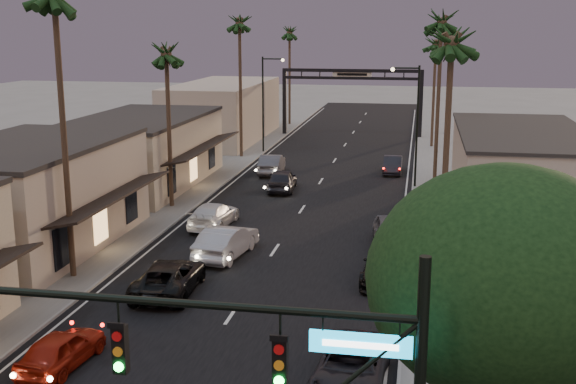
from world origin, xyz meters
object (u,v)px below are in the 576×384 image
at_px(palm_ld, 239,18).
at_px(palm_ra, 452,33).
at_px(corner_tree, 508,292).
at_px(palm_rc, 436,40).
at_px(palm_lc, 166,47).
at_px(curbside_black, 388,264).
at_px(streetlight_left, 266,96).
at_px(oncoming_red, 61,349).
at_px(curbside_near, 351,366).
at_px(arch, 352,85).
at_px(oncoming_silver, 226,241).
at_px(palm_far, 290,29).
at_px(palm_rb, 442,16).
at_px(oncoming_pickup, 169,277).
at_px(streetlight_right, 414,116).

distance_m(palm_ld, palm_ra, 35.47).
xyz_separation_m(corner_tree, palm_rc, (-0.88, 56.55, 4.49)).
xyz_separation_m(palm_lc, curbside_black, (14.80, -11.53, -9.68)).
distance_m(streetlight_left, oncoming_red, 44.98).
height_order(curbside_near, curbside_black, curbside_black).
height_order(arch, oncoming_red, arch).
height_order(streetlight_left, curbside_black, streetlight_left).
bearing_deg(oncoming_silver, curbside_near, 129.29).
xyz_separation_m(palm_far, oncoming_silver, (6.05, -51.56, -10.61)).
distance_m(arch, palm_far, 12.96).
distance_m(palm_lc, oncoming_red, 25.01).
xyz_separation_m(streetlight_left, palm_rb, (15.52, -14.00, 7.09)).
xyz_separation_m(palm_lc, palm_far, (0.30, 42.00, 0.97)).
xyz_separation_m(curbside_near, curbside_black, (0.71, 10.64, 0.10)).
height_order(palm_lc, oncoming_pickup, palm_lc).
xyz_separation_m(corner_tree, oncoming_pickup, (-12.89, 13.49, -5.24)).
bearing_deg(curbside_black, palm_ra, -7.83).
distance_m(palm_lc, palm_rb, 19.07).
xyz_separation_m(corner_tree, palm_lc, (-18.08, 28.55, 4.49)).
relative_size(oncoming_red, oncoming_pickup, 0.75).
height_order(arch, curbside_near, arch).
distance_m(palm_lc, oncoming_pickup, 18.67).
bearing_deg(curbside_near, arch, 98.20).
bearing_deg(palm_lc, arch, 75.80).
relative_size(streetlight_left, palm_lc, 0.74).
height_order(palm_ld, palm_rb, same).
relative_size(streetlight_left, palm_rc, 0.74).
bearing_deg(palm_ra, palm_lc, 145.10).
relative_size(streetlight_right, curbside_near, 1.80).
bearing_deg(palm_rb, streetlight_left, 137.95).
relative_size(palm_ld, oncoming_red, 3.59).
relative_size(palm_rc, oncoming_silver, 2.41).
bearing_deg(arch, curbside_black, -82.25).
bearing_deg(streetlight_left, oncoming_red, -87.12).
distance_m(palm_lc, palm_far, 42.01).
relative_size(arch, curbside_near, 3.04).
bearing_deg(arch, palm_ra, -79.41).
bearing_deg(palm_rb, curbside_near, -95.89).
xyz_separation_m(palm_far, oncoming_pickup, (4.89, -57.06, -10.71)).
bearing_deg(curbside_near, palm_ld, 111.51).
relative_size(palm_ld, oncoming_pickup, 2.68).
bearing_deg(palm_far, palm_rb, -63.57).
distance_m(palm_rc, oncoming_red, 53.30).
distance_m(palm_rc, curbside_black, 40.77).
bearing_deg(oncoming_silver, oncoming_red, 87.31).
distance_m(arch, oncoming_silver, 43.87).
bearing_deg(oncoming_silver, corner_tree, 129.47).
bearing_deg(corner_tree, palm_lc, 122.34).
height_order(palm_rb, palm_far, palm_rb).
relative_size(streetlight_left, oncoming_silver, 1.78).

